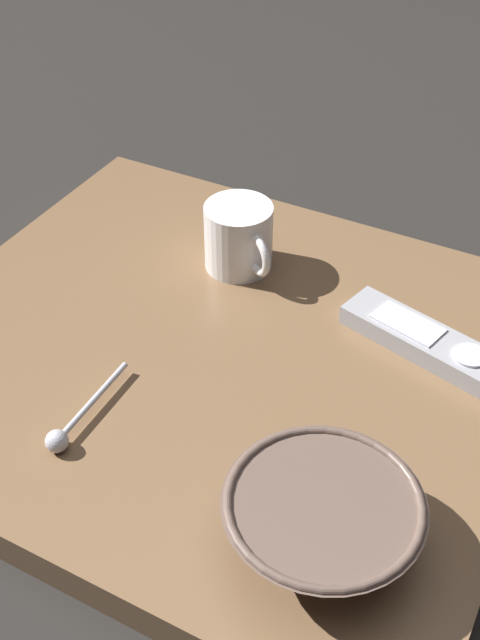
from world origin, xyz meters
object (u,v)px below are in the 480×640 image
(coffee_mug, at_px, (239,237))
(teaspoon, at_px, (67,429))
(tv_remote_near, at_px, (425,341))
(cereal_bowl, at_px, (322,519))

(coffee_mug, relative_size, teaspoon, 0.80)
(tv_remote_near, bearing_deg, coffee_mug, 170.38)
(teaspoon, xyz_separation_m, tv_remote_near, (0.26, 0.28, 0.00))
(cereal_bowl, height_order, tv_remote_near, cereal_bowl)
(teaspoon, relative_size, tv_remote_near, 0.65)
(coffee_mug, distance_m, tv_remote_near, 0.25)
(cereal_bowl, bearing_deg, tv_remote_near, 89.62)
(teaspoon, height_order, tv_remote_near, tv_remote_near)
(cereal_bowl, height_order, coffee_mug, coffee_mug)
(cereal_bowl, distance_m, teaspoon, 0.26)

